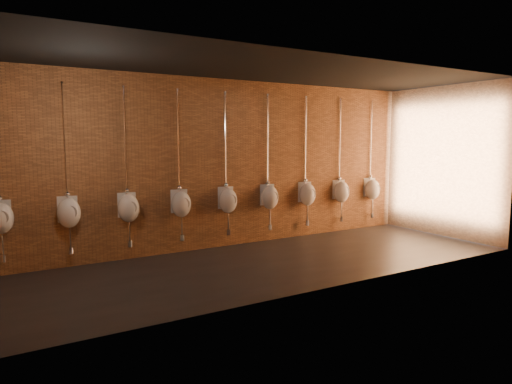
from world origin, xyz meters
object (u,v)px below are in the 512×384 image
Objects in this scene: urinal_0 at (0,217)px; urinal_3 at (181,203)px; urinal_2 at (128,207)px; urinal_4 at (228,200)px; urinal_1 at (69,212)px; urinal_5 at (270,197)px; urinal_8 at (372,189)px; urinal_7 at (341,191)px; urinal_6 at (307,194)px.

urinal_3 is at bearing 0.00° from urinal_0.
urinal_2 and urinal_4 have the same top height.
urinal_5 is at bearing 0.00° from urinal_1.
urinal_5 and urinal_8 have the same top height.
urinal_7 is at bearing 0.00° from urinal_4.
urinal_3 is (1.90, 0.00, 0.00)m from urinal_1.
urinal_5 is at bearing 0.00° from urinal_0.
urinal_7 is (5.69, 0.00, 0.00)m from urinal_1.
urinal_2 is at bearing 180.00° from urinal_5.
urinal_8 is at bearing 0.00° from urinal_6.
urinal_0 is at bearing 180.00° from urinal_8.
urinal_6 is (0.95, 0.00, 0.00)m from urinal_5.
urinal_6 is 1.00× the size of urinal_7.
urinal_6 is 0.95m from urinal_7.
urinal_4 is (1.90, 0.00, 0.00)m from urinal_2.
urinal_1 is 1.00× the size of urinal_6.
urinal_1 and urinal_6 have the same top height.
urinal_2 is at bearing 180.00° from urinal_3.
urinal_1 is 1.00× the size of urinal_8.
urinal_0 is at bearing 180.00° from urinal_2.
urinal_1 is (0.95, 0.00, 0.00)m from urinal_0.
urinal_2 is (0.95, 0.00, 0.00)m from urinal_1.
urinal_0 is 1.00× the size of urinal_6.
urinal_0 is 1.00× the size of urinal_8.
urinal_3 is 2.85m from urinal_6.
urinal_8 is at bearing 0.00° from urinal_2.
urinal_0 is 1.00× the size of urinal_1.
urinal_8 is (4.74, 0.00, 0.00)m from urinal_3.
urinal_5 is 1.00× the size of urinal_7.
urinal_1 and urinal_2 have the same top height.
urinal_0 is at bearing 180.00° from urinal_3.
urinal_3 is at bearing 180.00° from urinal_5.
urinal_5 is 2.85m from urinal_8.
urinal_8 is (1.90, 0.00, 0.00)m from urinal_6.
urinal_1 and urinal_8 have the same top height.
urinal_3 is (2.85, 0.00, 0.00)m from urinal_0.
urinal_8 is at bearing 0.00° from urinal_0.
urinal_2 is (1.90, 0.00, 0.00)m from urinal_0.
urinal_0 is 4.74m from urinal_5.
urinal_2 is at bearing 180.00° from urinal_8.
urinal_2 is at bearing 180.00° from urinal_7.
urinal_3 is at bearing 180.00° from urinal_4.
urinal_6 and urinal_7 have the same top height.
urinal_0 and urinal_2 have the same top height.
urinal_7 is at bearing 0.00° from urinal_3.
urinal_5 is (4.74, 0.00, 0.00)m from urinal_0.
urinal_3 and urinal_5 have the same top height.
urinal_7 and urinal_8 have the same top height.
urinal_6 is (2.85, 0.00, 0.00)m from urinal_3.
urinal_7 is at bearing 0.00° from urinal_2.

